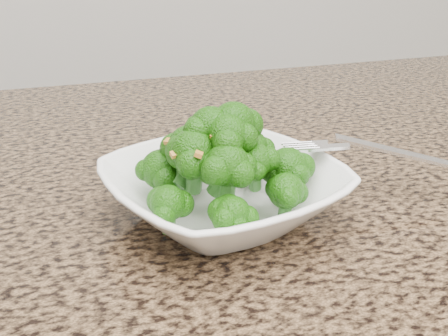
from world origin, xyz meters
name	(u,v)px	position (x,y,z in m)	size (l,w,h in m)	color
granite_counter	(180,230)	(0.00, 0.30, 0.89)	(1.64, 1.04, 0.03)	brown
bowl	(224,193)	(0.04, 0.29, 0.93)	(0.21, 0.21, 0.05)	white
broccoli_pile	(224,130)	(0.04, 0.29, 0.99)	(0.18, 0.18, 0.07)	#1E610B
garlic_topping	(224,88)	(0.04, 0.29, 1.02)	(0.11, 0.11, 0.01)	#C0832F
fork	(341,146)	(0.16, 0.28, 0.96)	(0.19, 0.03, 0.01)	silver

